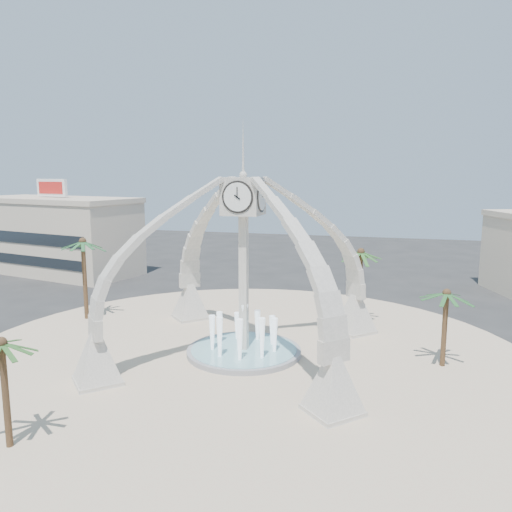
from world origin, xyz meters
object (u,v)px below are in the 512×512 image
(palm_east, at_px, (447,294))
(palm_west, at_px, (83,243))
(clock_tower, at_px, (244,263))
(palm_north, at_px, (361,253))
(fountain, at_px, (244,350))
(palm_south, at_px, (1,345))

(palm_east, relative_size, palm_west, 0.74)
(clock_tower, distance_m, palm_west, 16.41)
(palm_east, xyz_separation_m, palm_north, (-6.00, 8.03, 1.19))
(palm_east, xyz_separation_m, palm_west, (-28.97, 3.14, 1.84))
(clock_tower, height_order, palm_east, clock_tower)
(palm_north, bearing_deg, palm_east, -53.22)
(fountain, bearing_deg, clock_tower, -90.00)
(fountain, xyz_separation_m, palm_east, (13.22, 1.43, 4.59))
(palm_west, distance_m, palm_north, 23.49)
(palm_north, xyz_separation_m, palm_south, (-14.13, -23.91, -1.10))
(fountain, height_order, palm_east, palm_east)
(palm_north, bearing_deg, clock_tower, -127.32)
(palm_east, bearing_deg, palm_south, -141.74)
(clock_tower, relative_size, palm_north, 2.60)
(clock_tower, bearing_deg, palm_north, 52.68)
(clock_tower, xyz_separation_m, palm_south, (-6.91, -14.45, -1.52))
(fountain, xyz_separation_m, palm_west, (-15.75, 4.57, 6.44))
(fountain, bearing_deg, palm_west, 163.82)
(palm_north, bearing_deg, palm_west, -167.98)
(clock_tower, relative_size, palm_east, 3.20)
(fountain, distance_m, palm_north, 13.23)
(palm_east, bearing_deg, fountain, -173.83)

